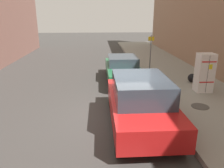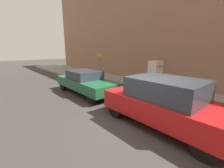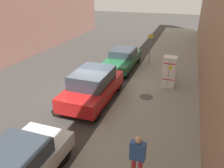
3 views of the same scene
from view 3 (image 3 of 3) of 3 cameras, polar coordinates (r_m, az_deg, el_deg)
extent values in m
plane|color=#383533|center=(12.52, -6.00, -2.62)|extent=(80.00, 80.00, 0.00)
cube|color=gray|center=(11.54, 11.61, -5.08)|extent=(4.12, 44.00, 0.17)
cube|color=white|center=(13.06, 14.66, 3.09)|extent=(0.76, 0.61, 1.83)
cube|color=black|center=(12.78, 14.51, 2.62)|extent=(0.01, 0.01, 1.74)
cube|color=yellow|center=(12.64, 15.11, 4.07)|extent=(0.16, 0.01, 0.22)
cube|color=red|center=(12.58, 14.79, 5.09)|extent=(0.68, 0.01, 0.05)
cube|color=red|center=(12.91, 14.34, 1.11)|extent=(0.68, 0.01, 0.05)
cylinder|color=#47443F|center=(11.91, 8.94, -3.35)|extent=(0.70, 0.70, 0.02)
cylinder|color=slate|center=(16.48, 9.82, 8.90)|extent=(0.07, 0.07, 2.34)
cube|color=yellow|center=(16.23, 10.05, 12.18)|extent=(0.36, 0.02, 0.24)
sphere|color=black|center=(14.69, 15.39, 2.55)|extent=(0.47, 0.47, 0.47)
cylinder|color=#B73338|center=(7.21, 5.60, -20.92)|extent=(0.14, 0.14, 0.79)
cube|color=#2D5193|center=(6.72, 6.74, -16.96)|extent=(0.46, 0.22, 0.59)
sphere|color=tan|center=(6.46, 6.92, -14.27)|extent=(0.21, 0.21, 0.21)
cube|color=#1E6038|center=(16.12, 2.71, 6.25)|extent=(1.85, 4.68, 0.55)
cube|color=#2D3842|center=(16.18, 2.99, 8.26)|extent=(1.62, 1.96, 0.50)
cylinder|color=black|center=(14.45, 3.71, 2.85)|extent=(0.22, 0.72, 0.72)
cylinder|color=black|center=(14.92, -2.16, 3.60)|extent=(0.22, 0.72, 0.72)
cylinder|color=black|center=(17.61, 6.82, 6.76)|extent=(0.22, 0.72, 0.72)
cylinder|color=black|center=(18.00, 1.86, 7.32)|extent=(0.22, 0.72, 0.72)
cube|color=red|center=(11.47, -4.99, -1.42)|extent=(1.99, 4.45, 0.70)
cube|color=#2D3842|center=(11.19, -5.12, 1.80)|extent=(1.75, 2.45, 0.70)
cylinder|color=black|center=(10.03, -4.18, -7.82)|extent=(0.22, 0.67, 0.67)
cylinder|color=black|center=(10.75, -12.73, -6.02)|extent=(0.22, 0.67, 0.67)
cylinder|color=black|center=(12.73, 1.62, -0.35)|extent=(0.22, 0.67, 0.67)
cylinder|color=black|center=(13.30, -5.49, 0.68)|extent=(0.22, 0.67, 0.67)
cube|color=#2D3842|center=(7.26, -24.60, -16.96)|extent=(1.65, 1.82, 0.50)
cylinder|color=black|center=(8.13, -12.50, -17.36)|extent=(0.22, 0.68, 0.68)
cylinder|color=black|center=(8.95, -21.71, -14.25)|extent=(0.22, 0.68, 0.68)
camera|label=1|loc=(6.59, -43.49, -0.04)|focal=35.00mm
camera|label=2|loc=(11.66, -32.66, 5.80)|focal=24.00mm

